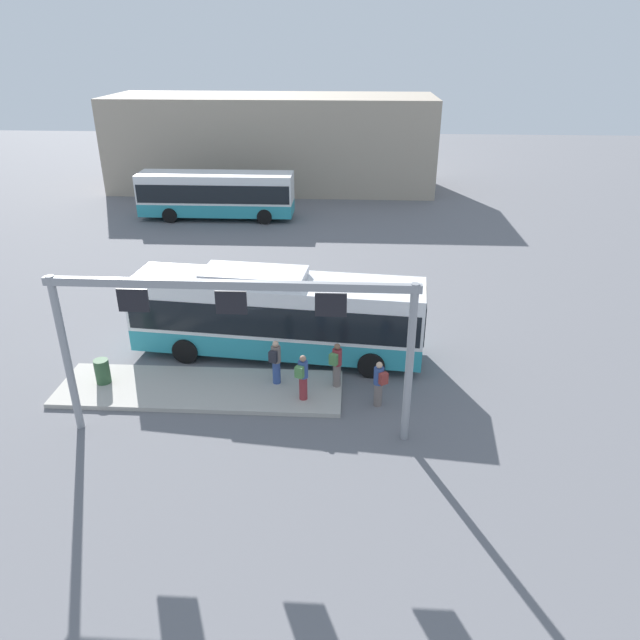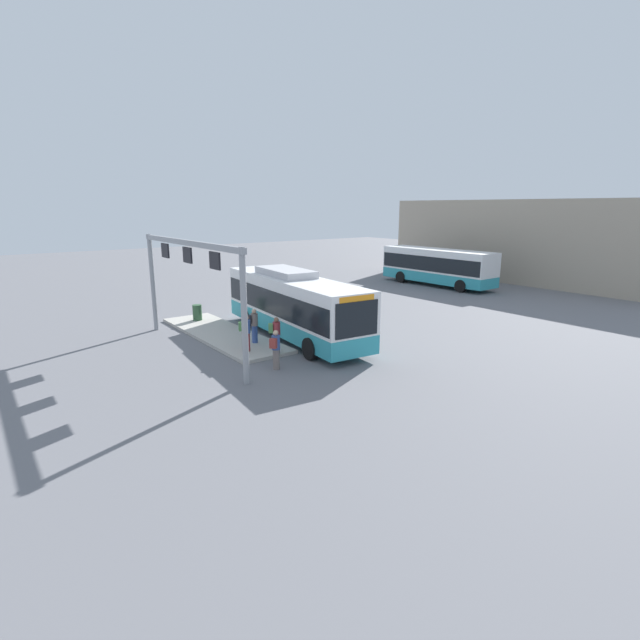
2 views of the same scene
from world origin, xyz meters
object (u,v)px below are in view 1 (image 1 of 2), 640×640
(person_waiting_far, at_px, (303,376))
(trash_bin, at_px, (102,371))
(person_waiting_mid, at_px, (276,361))
(bus_background_left, at_px, (216,193))
(person_boarding, at_px, (337,364))
(person_waiting_near, at_px, (379,383))
(bus_main, at_px, (277,312))

(person_waiting_far, xyz_separation_m, trash_bin, (-7.20, 0.68, -0.44))
(trash_bin, bearing_deg, person_waiting_mid, 2.74)
(bus_background_left, height_order, person_boarding, bus_background_left)
(person_waiting_near, xyz_separation_m, trash_bin, (-9.76, 0.69, -0.28))
(bus_main, xyz_separation_m, trash_bin, (-5.93, -2.76, -1.20))
(bus_main, bearing_deg, person_boarding, -41.34)
(bus_main, xyz_separation_m, person_boarding, (2.38, -2.54, -0.76))
(person_waiting_near, relative_size, person_waiting_mid, 1.00)
(person_waiting_near, distance_m, person_waiting_far, 2.56)
(bus_background_left, distance_m, person_waiting_near, 24.81)
(bus_background_left, xyz_separation_m, person_waiting_far, (7.76, -22.53, -0.73))
(person_waiting_mid, relative_size, trash_bin, 1.86)
(bus_background_left, distance_m, person_boarding, 23.39)
(bus_main, relative_size, person_boarding, 6.77)
(bus_main, xyz_separation_m, person_waiting_far, (1.27, -3.44, -0.76))
(bus_main, bearing_deg, trash_bin, -149.50)
(person_waiting_far, bearing_deg, person_waiting_near, -67.68)
(bus_main, relative_size, person_waiting_mid, 6.77)
(person_boarding, xyz_separation_m, trash_bin, (-8.31, -0.22, -0.44))
(person_boarding, height_order, trash_bin, person_boarding)
(bus_main, relative_size, bus_background_left, 1.09)
(bus_main, bearing_deg, person_waiting_mid, -78.88)
(bus_background_left, relative_size, person_boarding, 6.24)
(person_waiting_far, bearing_deg, bus_background_left, 41.52)
(person_waiting_mid, height_order, trash_bin, person_waiting_mid)
(person_waiting_mid, bearing_deg, trash_bin, 108.44)
(bus_main, distance_m, person_waiting_mid, 2.59)
(person_waiting_mid, bearing_deg, person_boarding, -76.33)
(bus_main, distance_m, person_waiting_near, 5.23)
(bus_background_left, height_order, person_waiting_far, bus_background_left)
(bus_background_left, xyz_separation_m, person_waiting_near, (10.32, -22.54, -0.89))
(bus_main, relative_size, person_waiting_near, 6.77)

